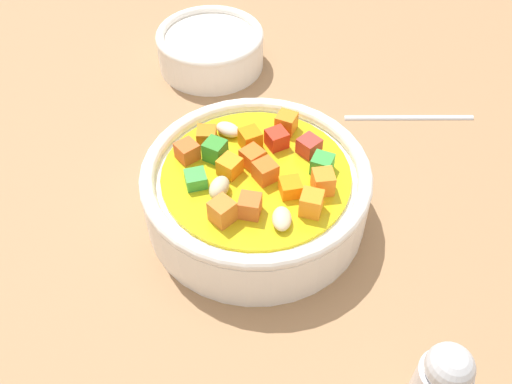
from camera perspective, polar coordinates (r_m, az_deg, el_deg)
ground_plane at (r=52.89cm, az=0.00°, el=-2.91°), size 140.00×140.00×2.00cm
soup_bowl_main at (r=49.64cm, az=0.00°, el=0.24°), size 20.06×20.06×7.39cm
spoon at (r=62.31cm, az=8.92°, el=7.64°), size 15.78×19.30×0.71cm
side_bowl_small at (r=68.66cm, az=-4.65°, el=14.42°), size 12.61×12.61×4.62cm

